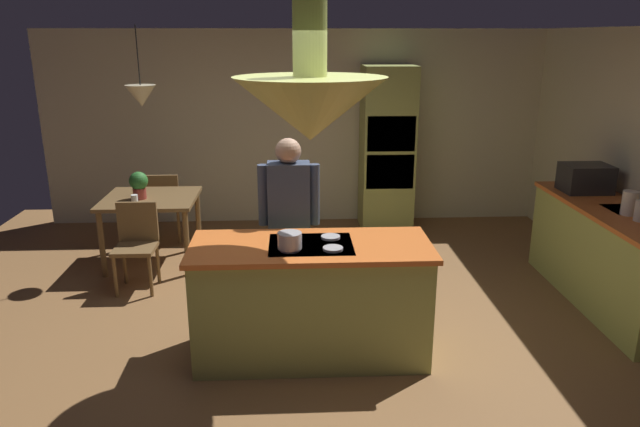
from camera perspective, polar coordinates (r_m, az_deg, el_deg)
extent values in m
plane|color=olive|center=(5.05, -0.93, -12.28)|extent=(8.16, 8.16, 0.00)
cube|color=beige|center=(7.95, -1.83, 8.31)|extent=(6.80, 0.10, 2.55)
cube|color=#A8B259|center=(4.67, -0.87, -8.66)|extent=(1.79, 0.72, 0.90)
cube|color=orange|center=(4.49, -0.90, -3.25)|extent=(1.85, 0.78, 0.04)
cube|color=black|center=(4.48, -0.90, -3.07)|extent=(0.64, 0.52, 0.01)
cylinder|color=#B2B2B7|center=(4.35, -2.95, -3.50)|extent=(0.15, 0.15, 0.02)
cylinder|color=#B2B2B7|center=(4.36, 1.26, -3.43)|extent=(0.15, 0.15, 0.02)
cylinder|color=#B2B2B7|center=(4.60, -2.95, -2.37)|extent=(0.15, 0.15, 0.02)
cylinder|color=#B2B2B7|center=(4.61, 1.04, -2.30)|extent=(0.15, 0.15, 0.02)
cube|color=#A8B259|center=(6.17, 26.31, -3.99)|extent=(0.62, 2.13, 0.90)
cube|color=orange|center=(6.03, 26.89, 0.19)|extent=(0.66, 2.17, 0.04)
cube|color=#B2B2B7|center=(6.12, 28.08, -0.33)|extent=(0.48, 0.36, 0.16)
cube|color=#A8B259|center=(7.69, 6.52, 6.25)|extent=(0.66, 0.62, 2.11)
cube|color=black|center=(7.37, 6.94, 7.70)|extent=(0.60, 0.04, 0.44)
cube|color=black|center=(7.46, 6.81, 4.06)|extent=(0.60, 0.04, 0.44)
cube|color=brown|center=(6.72, -16.17, 1.38)|extent=(1.00, 0.94, 0.04)
cylinder|color=brown|center=(6.58, -20.43, -2.85)|extent=(0.06, 0.06, 0.72)
cylinder|color=brown|center=(6.36, -12.82, -2.83)|extent=(0.06, 0.06, 0.72)
cylinder|color=brown|center=(7.32, -18.59, -0.70)|extent=(0.06, 0.06, 0.72)
cylinder|color=brown|center=(7.13, -11.74, -0.62)|extent=(0.06, 0.06, 0.72)
cylinder|color=tan|center=(5.29, -3.90, -6.05)|extent=(0.14, 0.14, 0.81)
cylinder|color=tan|center=(5.29, -1.94, -6.02)|extent=(0.14, 0.14, 0.81)
cube|color=#3F4C66|center=(5.05, -3.04, 1.49)|extent=(0.36, 0.22, 0.62)
cylinder|color=#3F4C66|center=(5.05, -5.54, 1.79)|extent=(0.09, 0.09, 0.53)
cylinder|color=#3F4C66|center=(5.05, -0.55, 1.86)|extent=(0.09, 0.09, 0.53)
sphere|color=tan|center=(4.96, -3.11, 6.07)|extent=(0.22, 0.22, 0.22)
cone|color=#A8B259|center=(4.24, -0.96, 10.13)|extent=(1.10, 1.10, 0.45)
cylinder|color=#A8B259|center=(4.21, -1.00, 16.90)|extent=(0.24, 0.24, 0.55)
cone|color=beige|center=(6.53, -16.98, 10.89)|extent=(0.32, 0.32, 0.22)
cylinder|color=black|center=(6.50, -17.30, 14.47)|extent=(0.01, 0.01, 0.60)
cube|color=brown|center=(6.10, -17.52, -3.28)|extent=(0.40, 0.40, 0.04)
cube|color=brown|center=(6.20, -17.30, -0.80)|extent=(0.40, 0.04, 0.42)
cylinder|color=brown|center=(6.08, -19.28, -5.82)|extent=(0.04, 0.04, 0.43)
cylinder|color=brown|center=(5.99, -16.14, -5.86)|extent=(0.04, 0.04, 0.43)
cylinder|color=brown|center=(6.38, -18.45, -4.65)|extent=(0.04, 0.04, 0.43)
cylinder|color=brown|center=(6.29, -15.46, -4.67)|extent=(0.04, 0.04, 0.43)
cube|color=brown|center=(7.53, -14.70, 0.75)|extent=(0.40, 0.40, 0.04)
cube|color=brown|center=(7.30, -15.11, 2.01)|extent=(0.40, 0.04, 0.42)
cylinder|color=brown|center=(7.72, -13.10, -0.48)|extent=(0.04, 0.04, 0.43)
cylinder|color=brown|center=(7.78, -15.56, -0.52)|extent=(0.04, 0.04, 0.43)
cylinder|color=brown|center=(7.40, -13.54, -1.27)|extent=(0.04, 0.04, 0.43)
cylinder|color=brown|center=(7.47, -16.11, -1.30)|extent=(0.04, 0.04, 0.43)
cylinder|color=#99382D|center=(6.67, -17.11, 1.88)|extent=(0.14, 0.14, 0.12)
sphere|color=#2D722D|center=(6.64, -17.22, 3.05)|extent=(0.20, 0.20, 0.20)
cylinder|color=white|center=(6.51, -17.57, 1.36)|extent=(0.07, 0.07, 0.09)
cylinder|color=silver|center=(5.85, 27.86, 0.90)|extent=(0.13, 0.13, 0.22)
cube|color=#232326|center=(6.53, 24.40, 3.14)|extent=(0.46, 0.36, 0.28)
cylinder|color=#B2B2B7|center=(4.33, -2.96, -2.63)|extent=(0.18, 0.18, 0.12)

